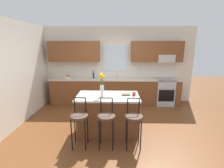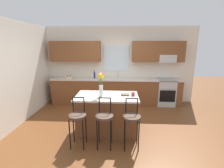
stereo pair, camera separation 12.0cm
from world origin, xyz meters
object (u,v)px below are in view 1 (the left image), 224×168
object	(u,v)px
kitchen_island	(108,114)
flower_vase	(102,82)
mug_ceramic	(134,94)
bar_stool_middle	(106,119)
fruit_bowl_oranges	(68,77)
bottle_olive_oil	(94,75)
oven_range	(164,92)
bar_stool_near	(79,118)
bar_stool_far	(134,119)
cookbook	(126,94)

from	to	relation	value
kitchen_island	flower_vase	bearing A→B (deg)	-158.31
kitchen_island	mug_ceramic	distance (m)	0.79
bar_stool_middle	flower_vase	bearing A→B (deg)	102.91
fruit_bowl_oranges	bottle_olive_oil	distance (m)	0.93
kitchen_island	bottle_olive_oil	xyz separation A→B (m)	(-0.60, 1.97, 0.57)
oven_range	bar_stool_middle	size ratio (longest dim) A/B	0.88
bar_stool_near	bottle_olive_oil	world-z (taller)	bottle_olive_oil
oven_range	bar_stool_near	bearing A→B (deg)	-133.46
bar_stool_middle	mug_ceramic	size ratio (longest dim) A/B	11.58
bar_stool_middle	flower_vase	distance (m)	0.86
kitchen_island	mug_ceramic	xyz separation A→B (m)	(0.61, 0.01, 0.50)
bar_stool_near	bar_stool_far	size ratio (longest dim) A/B	1.00
kitchen_island	bottle_olive_oil	distance (m)	2.14
bottle_olive_oil	bar_stool_far	bearing A→B (deg)	-66.07
oven_range	bar_stool_near	size ratio (longest dim) A/B	0.88
bar_stool_far	flower_vase	distance (m)	1.09
kitchen_island	bottle_olive_oil	bearing A→B (deg)	107.02
mug_ceramic	cookbook	size ratio (longest dim) A/B	0.45
bar_stool_middle	flower_vase	world-z (taller)	flower_vase
oven_range	cookbook	distance (m)	2.45
bar_stool_middle	bottle_olive_oil	xyz separation A→B (m)	(-0.60, 2.60, 0.40)
kitchen_island	bar_stool_near	size ratio (longest dim) A/B	1.40
bar_stool_near	mug_ceramic	world-z (taller)	bar_stool_near
bar_stool_far	cookbook	world-z (taller)	bar_stool_far
kitchen_island	bar_stool_far	bearing A→B (deg)	-48.78
bar_stool_middle	fruit_bowl_oranges	size ratio (longest dim) A/B	4.34
oven_range	kitchen_island	distance (m)	2.72
bar_stool_middle	bar_stool_far	bearing A→B (deg)	0.00
kitchen_island	fruit_bowl_oranges	size ratio (longest dim) A/B	6.09
bar_stool_far	fruit_bowl_oranges	bearing A→B (deg)	128.63
mug_ceramic	fruit_bowl_oranges	bearing A→B (deg)	137.41
kitchen_island	bar_stool_middle	world-z (taller)	bar_stool_middle
cookbook	bottle_olive_oil	size ratio (longest dim) A/B	0.69
flower_vase	fruit_bowl_oranges	world-z (taller)	flower_vase
bar_stool_near	cookbook	world-z (taller)	bar_stool_near
oven_range	cookbook	size ratio (longest dim) A/B	4.60
bar_stool_near	cookbook	xyz separation A→B (m)	(0.98, 0.68, 0.30)
mug_ceramic	oven_range	bearing A→B (deg)	56.64
cookbook	bar_stool_middle	bearing A→B (deg)	-122.21
flower_vase	mug_ceramic	bearing A→B (deg)	4.43
bar_stool_near	fruit_bowl_oranges	bearing A→B (deg)	110.62
oven_range	bottle_olive_oil	distance (m)	2.56
oven_range	bar_stool_far	world-z (taller)	bar_stool_far
bar_stool_far	cookbook	size ratio (longest dim) A/B	5.21
flower_vase	mug_ceramic	world-z (taller)	flower_vase
fruit_bowl_oranges	kitchen_island	bearing A→B (deg)	-52.24
bar_stool_far	bottle_olive_oil	size ratio (longest dim) A/B	3.60
fruit_bowl_oranges	mug_ceramic	bearing A→B (deg)	-42.59
bar_stool_near	bottle_olive_oil	size ratio (longest dim) A/B	3.60
mug_ceramic	flower_vase	bearing A→B (deg)	-175.57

